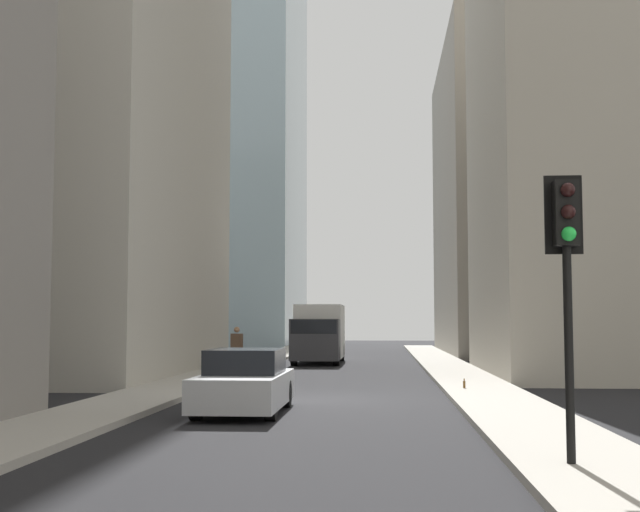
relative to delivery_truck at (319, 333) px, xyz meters
The scene contains 12 objects.
ground_plane 19.15m from the delivery_truck, behind, with size 135.00×135.00×0.00m, color black.
sidewalk_right 19.35m from the delivery_truck, behind, with size 90.00×2.20×0.14m, color #A8A399.
sidewalk_left 19.99m from the delivery_truck, 162.79° to the right, with size 90.00×2.20×0.14m, color #A8A399.
building_left_midfar 18.56m from the delivery_truck, 126.15° to the right, with size 12.19×10.50×25.16m.
building_left_far 19.21m from the delivery_truck, 43.61° to the right, with size 19.55×10.00×19.19m.
building_right_midfar 15.67m from the delivery_truck, 135.85° to the left, with size 16.09×10.00×19.78m.
glass_tower_distant 43.71m from the delivery_truck, 19.71° to the left, with size 18.66×14.00×59.77m, color #9EB7C1.
delivery_truck is the anchor object (origin of this frame).
sedan_silver 22.43m from the delivery_truck, behind, with size 4.30×1.78×1.42m.
traffic_light_foreground 30.06m from the delivery_truck, 169.29° to the right, with size 0.43×0.52×3.93m.
pedestrian 9.65m from the delivery_truck, 165.33° to the left, with size 0.26×0.44×1.69m.
discarded_bottle 17.62m from the delivery_truck, 162.12° to the right, with size 0.07×0.07×0.27m.
Camera 1 is at (-22.09, -1.65, 2.04)m, focal length 47.25 mm.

